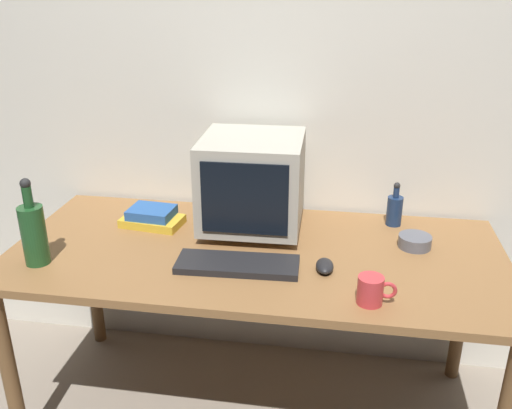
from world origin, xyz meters
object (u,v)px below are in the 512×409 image
Objects in this scene: keyboard at (238,264)px; cd_spindle at (415,241)px; mug at (371,290)px; crt_monitor at (252,182)px; computer_mouse at (325,266)px; book_stack at (152,217)px; bottle_tall at (34,232)px; bottle_short at (395,209)px.

cd_spindle reaches higher than keyboard.
mug is 0.44m from cd_spindle.
crt_monitor is 0.46m from computer_mouse.
book_stack is at bearing -175.30° from crt_monitor.
keyboard is 1.34× the size of bottle_tall.
crt_monitor is 1.57× the size of book_stack.
computer_mouse is 0.56× the size of bottle_short.
bottle_tall reaches higher than keyboard.
bottle_tall is at bearing -128.07° from book_stack.
mug is (0.44, -0.15, 0.03)m from keyboard.
bottle_short is (0.55, 0.45, 0.05)m from keyboard.
book_stack is 1.02m from cd_spindle.
bottle_tall is 0.48m from book_stack.
mug is at bearing -112.74° from cd_spindle.
bottle_short reaches higher than mug.
crt_monitor is 0.67m from mug.
computer_mouse is 0.83× the size of cd_spindle.
cd_spindle is at bearing -6.31° from crt_monitor.
book_stack reaches higher than computer_mouse.
book_stack is at bearing 178.01° from cd_spindle.
mug is at bearing -3.85° from bottle_tall.
book_stack is at bearing 141.66° from keyboard.
crt_monitor is 0.43m from book_stack.
crt_monitor is at bearing -167.48° from bottle_short.
computer_mouse is 0.50m from bottle_short.
computer_mouse is at bearing -121.16° from bottle_short.
cd_spindle is (0.62, -0.07, -0.17)m from crt_monitor.
book_stack is (-0.96, -0.16, -0.03)m from bottle_short.
keyboard is at bearing -178.91° from computer_mouse.
bottle_short is at bearing 36.60° from keyboard.
bottle_short is at bearing 54.87° from computer_mouse.
bottle_tall is (-0.99, -0.10, 0.10)m from computer_mouse.
computer_mouse is 1.00m from bottle_tall.
bottle_tall is (-0.69, -0.40, -0.08)m from crt_monitor.
bottle_short is at bearing 108.44° from cd_spindle.
bottle_short is at bearing 79.84° from mug.
bottle_short is (0.26, 0.42, 0.05)m from computer_mouse.
computer_mouse is 0.75m from book_stack.
bottle_short is (1.25, 0.52, -0.05)m from bottle_tall.
bottle_short is 1.50× the size of cd_spindle.
mug is (-0.11, -0.60, -0.02)m from bottle_short.
bottle_short is 0.97m from book_stack.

